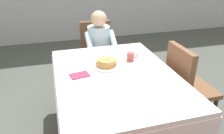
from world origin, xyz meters
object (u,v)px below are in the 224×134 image
Objects in this scene: diner_person at (100,45)px; breakfast_stack at (107,62)px; cup_coffee at (131,57)px; knife_right_of_plate at (125,65)px; chair_right_side at (186,82)px; plate_breakfast at (106,66)px; dining_table_main at (116,82)px; fork_left_of_plate at (88,70)px; spoon_near_edge at (111,82)px; chair_diner at (97,50)px.

breakfast_stack is at bearing 82.03° from diner_person.
knife_right_of_plate is at bearing -133.33° from cup_coffee.
chair_right_side is at bearing 124.51° from diner_person.
plate_breakfast is at bearing 88.94° from knife_right_of_plate.
diner_person is at bearing 81.86° from plate_breakfast.
plate_breakfast is 1.33× the size of breakfast_stack.
knife_right_of_plate is (0.14, 0.16, 0.09)m from dining_table_main.
dining_table_main is 0.30m from fork_left_of_plate.
knife_right_of_plate is (0.07, -0.86, 0.07)m from diner_person.
spoon_near_edge is (-0.85, -0.14, 0.21)m from chair_right_side.
chair_diner is at bearing -149.21° from chair_right_side.
cup_coffee reaches higher than knife_right_of_plate.
chair_diner is 1.03m from breakfast_stack.
diner_person is 1.20× the size of chair_right_side.
breakfast_stack reaches higher than dining_table_main.
chair_diner is 0.83× the size of diner_person.
spoon_near_edge is (-0.16, -1.16, 0.07)m from diner_person.
plate_breakfast is (-0.12, -0.84, 0.08)m from diner_person.
chair_right_side is 0.86m from plate_breakfast.
cup_coffee is at bearing -74.43° from fork_left_of_plate.
dining_table_main is 1.36× the size of diner_person.
breakfast_stack is 0.19m from knife_right_of_plate.
chair_diner is 1.00× the size of chair_right_side.
spoon_near_edge is (-0.08, -0.14, 0.09)m from dining_table_main.
plate_breakfast is at bearing -164.46° from cup_coffee.
plate_breakfast is 1.87× the size of spoon_near_edge.
fork_left_of_plate and knife_right_of_plate have the same top height.
cup_coffee is 0.49m from fork_left_of_plate.
diner_person is at bearing 90.00° from chair_diner.
cup_coffee is (0.16, -0.76, 0.11)m from diner_person.
diner_person is 5.30× the size of breakfast_stack.
diner_person is at bearing 92.63° from spoon_near_edge.
plate_breakfast is at bearing 93.74° from spoon_near_edge.
plate_breakfast is 0.30m from cup_coffee.
cup_coffee is at bearing 15.54° from plate_breakfast.
chair_right_side is at bearing 19.80° from spoon_near_edge.
spoon_near_edge is (0.15, -0.30, 0.00)m from fork_left_of_plate.
fork_left_of_plate reaches higher than dining_table_main.
plate_breakfast is 2.48× the size of cup_coffee.
fork_left_of_plate is (-0.31, -0.86, 0.07)m from diner_person.
plate_breakfast is (-0.82, 0.18, 0.22)m from chair_right_side.
plate_breakfast is 0.32m from spoon_near_edge.
plate_breakfast is 1.56× the size of fork_left_of_plate.
dining_table_main is at bearing -90.00° from chair_right_side.
dining_table_main is at bearing 85.85° from diner_person.
chair_diner is 3.32× the size of plate_breakfast.
fork_left_of_plate is at bearing -168.21° from cup_coffee.
cup_coffee reaches higher than plate_breakfast.
breakfast_stack is 0.29m from cup_coffee.
dining_table_main is 1.02m from diner_person.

